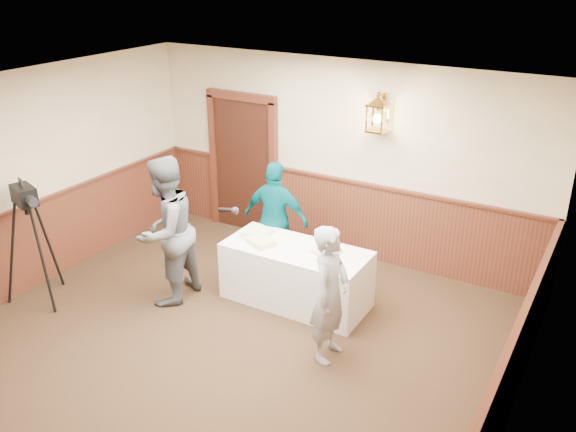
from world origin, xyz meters
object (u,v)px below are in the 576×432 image
at_px(sheet_cake_yellow, 261,242).
at_px(baker, 330,294).
at_px(tiered_cake, 326,244).
at_px(assistant_p, 276,219).
at_px(tv_camera_rig, 34,251).
at_px(interviewer, 166,231).
at_px(display_table, 296,275).
at_px(sheet_cake_green, 257,233).

height_order(sheet_cake_yellow, baker, baker).
relative_size(tiered_cake, assistant_p, 0.20).
bearing_deg(tiered_cake, assistant_p, 154.37).
bearing_deg(tv_camera_rig, interviewer, 50.29).
bearing_deg(display_table, baker, -43.11).
bearing_deg(display_table, tiered_cake, 10.42).
relative_size(baker, tv_camera_rig, 1.00).
distance_m(sheet_cake_yellow, sheet_cake_green, 0.25).
xyz_separation_m(baker, assistant_p, (-1.49, 1.36, 0.02)).
bearing_deg(tiered_cake, display_table, -169.58).
height_order(sheet_cake_yellow, assistant_p, assistant_p).
xyz_separation_m(display_table, tv_camera_rig, (-2.81, -1.59, 0.32)).
height_order(baker, tv_camera_rig, baker).
bearing_deg(sheet_cake_yellow, tiered_cake, 13.55).
bearing_deg(sheet_cake_yellow, display_table, 16.22).
distance_m(sheet_cake_green, interviewer, 1.15).
height_order(display_table, baker, baker).
height_order(display_table, tv_camera_rig, tv_camera_rig).
relative_size(sheet_cake_yellow, tv_camera_rig, 0.22).
relative_size(display_table, assistant_p, 1.13).
height_order(interviewer, assistant_p, interviewer).
height_order(tiered_cake, interviewer, interviewer).
bearing_deg(tv_camera_rig, baker, 30.88).
bearing_deg(assistant_p, tv_camera_rig, 38.99).
height_order(display_table, interviewer, interviewer).
distance_m(tiered_cake, tv_camera_rig, 3.59).
xyz_separation_m(display_table, interviewer, (-1.41, -0.74, 0.57)).
relative_size(display_table, sheet_cake_green, 5.26).
bearing_deg(sheet_cake_green, sheet_cake_yellow, -46.07).
xyz_separation_m(sheet_cake_green, interviewer, (-0.81, -0.79, 0.15)).
bearing_deg(sheet_cake_yellow, interviewer, -148.07).
relative_size(interviewer, baker, 1.22).
bearing_deg(sheet_cake_green, baker, -30.52).
relative_size(display_table, sheet_cake_yellow, 5.32).
bearing_deg(assistant_p, sheet_cake_green, 87.10).
bearing_deg(display_table, interviewer, -152.41).
distance_m(display_table, interviewer, 1.69).
xyz_separation_m(baker, tv_camera_rig, (-3.67, -0.78, -0.08)).
relative_size(tiered_cake, interviewer, 0.17).
distance_m(sheet_cake_green, baker, 1.70).
bearing_deg(tiered_cake, sheet_cake_green, -179.18).
height_order(interviewer, baker, interviewer).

